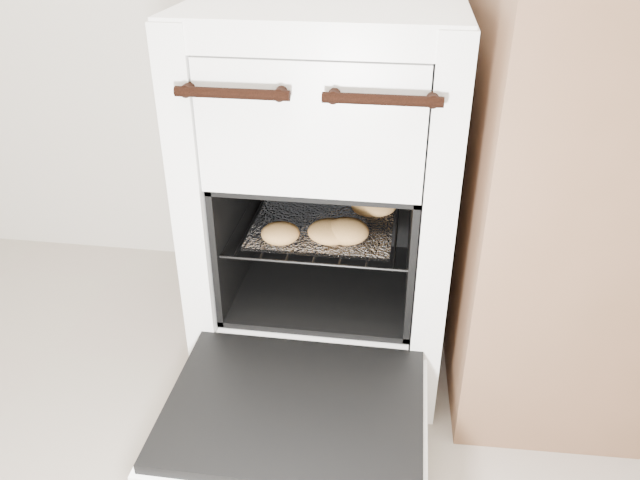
{
  "coord_description": "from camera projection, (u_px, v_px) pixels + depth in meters",
  "views": [
    {
      "loc": [
        0.16,
        -0.06,
        1.0
      ],
      "look_at": [
        -0.0,
        1.08,
        0.35
      ],
      "focal_mm": 35.0,
      "sensor_mm": 36.0,
      "label": 1
    }
  ],
  "objects": [
    {
      "name": "baked_rolls",
      "position": [
        343.0,
        221.0,
        1.32
      ],
      "size": [
        0.29,
        0.27,
        0.05
      ],
      "color": "tan",
      "rests_on": "foil_sheet"
    },
    {
      "name": "stove",
      "position": [
        328.0,
        195.0,
        1.41
      ],
      "size": [
        0.53,
        0.59,
        0.81
      ],
      "color": "white",
      "rests_on": "ground"
    },
    {
      "name": "foil_sheet",
      "position": [
        324.0,
        224.0,
        1.36
      ],
      "size": [
        0.3,
        0.27,
        0.01
      ],
      "primitive_type": "cube",
      "color": "white",
      "rests_on": "oven_rack"
    },
    {
      "name": "oven_rack",
      "position": [
        325.0,
        223.0,
        1.38
      ],
      "size": [
        0.39,
        0.37,
        0.01
      ],
      "color": "black",
      "rests_on": "stove"
    },
    {
      "name": "oven_door",
      "position": [
        295.0,
        409.0,
        1.13
      ],
      "size": [
        0.48,
        0.37,
        0.03
      ],
      "color": "black",
      "rests_on": "stove"
    }
  ]
}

